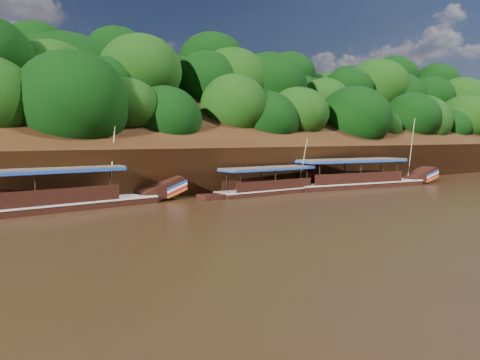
{
  "coord_description": "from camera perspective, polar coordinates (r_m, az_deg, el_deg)",
  "views": [
    {
      "loc": [
        -22.01,
        -21.78,
        4.53
      ],
      "look_at": [
        -1.5,
        7.0,
        1.31
      ],
      "focal_mm": 35.0,
      "sensor_mm": 36.0,
      "label": 1
    }
  ],
  "objects": [
    {
      "name": "boat_2",
      "position": [
        31.32,
        -21.13,
        -2.35
      ],
      "size": [
        17.23,
        3.91,
        6.11
      ],
      "rotation": [
        0.0,
        0.0,
        0.09
      ],
      "color": "black",
      "rests_on": "ground"
    },
    {
      "name": "boat_1",
      "position": [
        38.5,
        4.96,
        -0.84
      ],
      "size": [
        12.62,
        2.39,
        4.87
      ],
      "rotation": [
        0.0,
        0.0,
        0.02
      ],
      "color": "black",
      "rests_on": "ground"
    },
    {
      "name": "riverbank",
      "position": [
        49.72,
        -9.17,
        2.09
      ],
      "size": [
        120.0,
        30.06,
        19.4
      ],
      "color": "#321A0B",
      "rests_on": "ground"
    },
    {
      "name": "ground",
      "position": [
        31.3,
        9.73,
        -3.2
      ],
      "size": [
        160.0,
        160.0,
        0.0
      ],
      "primitive_type": "plane",
      "color": "black",
      "rests_on": "ground"
    },
    {
      "name": "boat_0",
      "position": [
        44.54,
        15.15,
        -0.06
      ],
      "size": [
        16.22,
        4.48,
        6.78
      ],
      "rotation": [
        0.0,
        0.0,
        -0.15
      ],
      "color": "black",
      "rests_on": "ground"
    },
    {
      "name": "reeds",
      "position": [
        37.03,
        -4.17,
        -0.5
      ],
      "size": [
        48.73,
        2.32,
        1.83
      ],
      "color": "#2D5715",
      "rests_on": "ground"
    }
  ]
}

